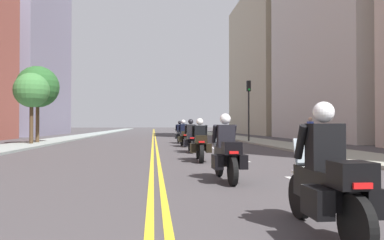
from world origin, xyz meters
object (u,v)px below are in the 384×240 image
motorcycle_5 (180,134)px  traffic_light_near (249,100)px  motorcycle_4 (184,136)px  pedestrian_1 (310,133)px  motorcycle_1 (226,153)px  street_tree_0 (32,91)px  motorcycle_0 (328,181)px  motorcycle_2 (200,144)px  street_tree_1 (38,87)px  motorcycle_3 (191,139)px

motorcycle_5 → traffic_light_near: traffic_light_near is taller
motorcycle_4 → pedestrian_1: bearing=-34.1°
motorcycle_1 → street_tree_0: street_tree_0 is taller
motorcycle_1 → street_tree_0: (-9.63, 15.78, 2.91)m
pedestrian_1 → motorcycle_1: bearing=-31.5°
motorcycle_4 → street_tree_0: (-9.77, 2.35, 2.92)m
motorcycle_1 → pedestrian_1: 11.52m
motorcycle_0 → motorcycle_2: (-0.37, 8.83, -0.03)m
motorcycle_0 → motorcycle_2: size_ratio=0.96×
traffic_light_near → pedestrian_1: (1.02, -8.33, -2.32)m
motorcycle_1 → pedestrian_1: size_ratio=1.20×
motorcycle_2 → street_tree_1: (-9.75, 12.79, 3.34)m
pedestrian_1 → motorcycle_0: bearing=-21.4°
motorcycle_0 → street_tree_1: size_ratio=0.38×
motorcycle_1 → motorcycle_3: size_ratio=0.97×
motorcycle_2 → street_tree_1: size_ratio=0.40×
motorcycle_3 → motorcycle_4: size_ratio=1.02×
motorcycle_1 → motorcycle_5: motorcycle_5 is taller
motorcycle_2 → motorcycle_4: motorcycle_4 is taller
motorcycle_0 → street_tree_0: street_tree_0 is taller
traffic_light_near → motorcycle_4: bearing=-140.3°
motorcycle_3 → street_tree_0: (-9.73, 6.93, 2.91)m
motorcycle_0 → street_tree_1: (-10.12, 21.62, 3.31)m
street_tree_1 → motorcycle_2: bearing=-52.7°
motorcycle_4 → motorcycle_3: bearing=-92.9°
motorcycle_4 → motorcycle_5: bearing=86.8°
street_tree_1 → motorcycle_5: bearing=-0.6°
motorcycle_3 → street_tree_1: bearing=140.6°
motorcycle_0 → street_tree_0: size_ratio=0.44×
motorcycle_4 → motorcycle_5: size_ratio=0.95×
motorcycle_0 → street_tree_0: bearing=117.6°
motorcycle_1 → motorcycle_3: motorcycle_3 is taller
motorcycle_0 → motorcycle_5: 21.52m
motorcycle_5 → motorcycle_2: bearing=-93.4°
motorcycle_1 → street_tree_0: size_ratio=0.44×
pedestrian_1 → motorcycle_3: bearing=-81.3°
motorcycle_0 → motorcycle_5: (-0.17, 21.52, -0.01)m
motorcycle_0 → motorcycle_5: motorcycle_5 is taller
motorcycle_1 → motorcycle_2: (-0.02, 4.63, -0.02)m
motorcycle_3 → pedestrian_1: bearing=7.5°
street_tree_0 → street_tree_1: bearing=94.5°
motorcycle_4 → pedestrian_1: size_ratio=1.22×
motorcycle_2 → street_tree_1: 16.43m
pedestrian_1 → motorcycle_2: bearing=-50.3°
traffic_light_near → motorcycle_5: bearing=-174.2°
motorcycle_3 → motorcycle_5: bearing=90.9°
motorcycle_4 → street_tree_1: (-9.90, 3.99, 3.33)m
motorcycle_2 → street_tree_0: (-9.62, 11.16, 2.93)m
motorcycle_0 → motorcycle_2: 8.84m
motorcycle_2 → pedestrian_1: pedestrian_1 is taller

